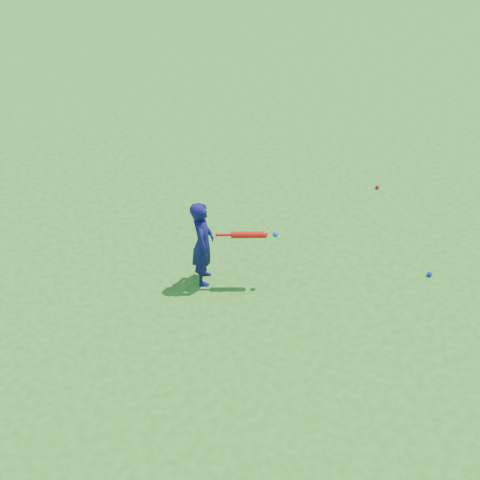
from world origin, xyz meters
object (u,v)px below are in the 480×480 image
at_px(ground_ball_red, 377,187).
at_px(ground_ball_blue, 430,274).
at_px(bat_swing, 251,235).
at_px(child, 203,243).

xyz_separation_m(ground_ball_red, ground_ball_blue, (-0.59, -2.41, 0.00)).
xyz_separation_m(ground_ball_blue, bat_swing, (-2.46, 0.70, 0.77)).
height_order(child, ground_ball_blue, child).
height_order(child, bat_swing, child).
height_order(ground_ball_blue, bat_swing, bat_swing).
distance_m(child, ground_ball_red, 3.96).
xyz_separation_m(ground_ball_red, bat_swing, (-3.04, -1.71, 0.77)).
distance_m(child, bat_swing, 0.66).
bearing_deg(ground_ball_blue, bat_swing, 164.07).
height_order(child, ground_ball_red, child).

